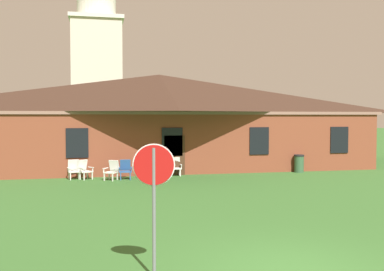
{
  "coord_description": "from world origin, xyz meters",
  "views": [
    {
      "loc": [
        -3.74,
        -7.97,
        3.07
      ],
      "look_at": [
        -0.17,
        8.87,
        2.34
      ],
      "focal_mm": 40.97,
      "sensor_mm": 36.0,
      "label": 1
    }
  ],
  "objects_px": {
    "lawn_chair_near_door": "(84,169)",
    "lawn_chair_middle": "(125,169)",
    "trash_bin": "(299,163)",
    "lawn_chair_under_eave": "(175,166)",
    "lawn_chair_far_side": "(163,166)",
    "lawn_chair_right_end": "(146,168)",
    "lawn_chair_left_end": "(112,170)",
    "lawn_chair_by_porch": "(74,169)",
    "stop_sign": "(154,183)"
  },
  "relations": [
    {
      "from": "lawn_chair_near_door",
      "to": "lawn_chair_middle",
      "type": "relative_size",
      "value": 1.0
    },
    {
      "from": "trash_bin",
      "to": "lawn_chair_middle",
      "type": "bearing_deg",
      "value": -176.0
    },
    {
      "from": "lawn_chair_under_eave",
      "to": "trash_bin",
      "type": "bearing_deg",
      "value": -0.86
    },
    {
      "from": "lawn_chair_near_door",
      "to": "lawn_chair_far_side",
      "type": "height_order",
      "value": "same"
    },
    {
      "from": "lawn_chair_right_end",
      "to": "trash_bin",
      "type": "distance_m",
      "value": 8.56
    },
    {
      "from": "lawn_chair_left_end",
      "to": "lawn_chair_under_eave",
      "type": "relative_size",
      "value": 1.0
    },
    {
      "from": "lawn_chair_by_porch",
      "to": "lawn_chair_near_door",
      "type": "xyz_separation_m",
      "value": [
        0.5,
        -0.15,
        0.0
      ]
    },
    {
      "from": "lawn_chair_far_side",
      "to": "lawn_chair_under_eave",
      "type": "xyz_separation_m",
      "value": [
        0.67,
        0.01,
        0.0
      ]
    },
    {
      "from": "lawn_chair_near_door",
      "to": "lawn_chair_left_end",
      "type": "relative_size",
      "value": 1.0
    },
    {
      "from": "lawn_chair_left_end",
      "to": "lawn_chair_under_eave",
      "type": "bearing_deg",
      "value": 16.18
    },
    {
      "from": "lawn_chair_middle",
      "to": "trash_bin",
      "type": "distance_m",
      "value": 9.59
    },
    {
      "from": "lawn_chair_right_end",
      "to": "trash_bin",
      "type": "relative_size",
      "value": 0.98
    },
    {
      "from": "lawn_chair_near_door",
      "to": "lawn_chair_middle",
      "type": "distance_m",
      "value": 2.02
    },
    {
      "from": "lawn_chair_middle",
      "to": "lawn_chair_by_porch",
      "type": "bearing_deg",
      "value": 168.12
    },
    {
      "from": "lawn_chair_near_door",
      "to": "trash_bin",
      "type": "distance_m",
      "value": 11.55
    },
    {
      "from": "stop_sign",
      "to": "lawn_chair_middle",
      "type": "relative_size",
      "value": 2.68
    },
    {
      "from": "stop_sign",
      "to": "lawn_chair_by_porch",
      "type": "relative_size",
      "value": 2.68
    },
    {
      "from": "lawn_chair_by_porch",
      "to": "lawn_chair_left_end",
      "type": "height_order",
      "value": "same"
    },
    {
      "from": "lawn_chair_near_door",
      "to": "lawn_chair_under_eave",
      "type": "bearing_deg",
      "value": 4.99
    },
    {
      "from": "lawn_chair_left_end",
      "to": "lawn_chair_middle",
      "type": "bearing_deg",
      "value": 15.45
    },
    {
      "from": "lawn_chair_near_door",
      "to": "lawn_chair_far_side",
      "type": "bearing_deg",
      "value": 5.64
    },
    {
      "from": "lawn_chair_middle",
      "to": "lawn_chair_under_eave",
      "type": "height_order",
      "value": "same"
    },
    {
      "from": "lawn_chair_left_end",
      "to": "trash_bin",
      "type": "xyz_separation_m",
      "value": [
        10.21,
        0.85,
        -0.0
      ]
    },
    {
      "from": "lawn_chair_by_porch",
      "to": "lawn_chair_far_side",
      "type": "xyz_separation_m",
      "value": [
        4.45,
        0.24,
        0.0
      ]
    },
    {
      "from": "lawn_chair_near_door",
      "to": "lawn_chair_under_eave",
      "type": "xyz_separation_m",
      "value": [
        4.62,
        0.4,
        0.0
      ]
    },
    {
      "from": "lawn_chair_near_door",
      "to": "lawn_chair_right_end",
      "type": "xyz_separation_m",
      "value": [
        3.0,
        -0.2,
        0.0
      ]
    },
    {
      "from": "lawn_chair_right_end",
      "to": "lawn_chair_far_side",
      "type": "bearing_deg",
      "value": 31.86
    },
    {
      "from": "lawn_chair_left_end",
      "to": "lawn_chair_under_eave",
      "type": "height_order",
      "value": "same"
    },
    {
      "from": "lawn_chair_by_porch",
      "to": "lawn_chair_under_eave",
      "type": "xyz_separation_m",
      "value": [
        5.12,
        0.25,
        0.0
      ]
    },
    {
      "from": "lawn_chair_right_end",
      "to": "lawn_chair_under_eave",
      "type": "distance_m",
      "value": 1.72
    },
    {
      "from": "stop_sign",
      "to": "lawn_chair_right_end",
      "type": "bearing_deg",
      "value": 84.75
    },
    {
      "from": "stop_sign",
      "to": "lawn_chair_left_end",
      "type": "relative_size",
      "value": 2.68
    },
    {
      "from": "stop_sign",
      "to": "lawn_chair_under_eave",
      "type": "height_order",
      "value": "stop_sign"
    },
    {
      "from": "lawn_chair_under_eave",
      "to": "lawn_chair_near_door",
      "type": "bearing_deg",
      "value": -175.01
    },
    {
      "from": "lawn_chair_left_end",
      "to": "lawn_chair_right_end",
      "type": "height_order",
      "value": "same"
    },
    {
      "from": "stop_sign",
      "to": "lawn_chair_far_side",
      "type": "bearing_deg",
      "value": 81.23
    },
    {
      "from": "lawn_chair_right_end",
      "to": "lawn_chair_under_eave",
      "type": "relative_size",
      "value": 1.0
    },
    {
      "from": "lawn_chair_left_end",
      "to": "lawn_chair_near_door",
      "type": "bearing_deg",
      "value": 157.69
    },
    {
      "from": "lawn_chair_under_eave",
      "to": "trash_bin",
      "type": "xyz_separation_m",
      "value": [
        6.93,
        -0.1,
        -0.0
      ]
    },
    {
      "from": "lawn_chair_by_porch",
      "to": "lawn_chair_right_end",
      "type": "relative_size",
      "value": 1.0
    },
    {
      "from": "stop_sign",
      "to": "trash_bin",
      "type": "bearing_deg",
      "value": 55.34
    },
    {
      "from": "stop_sign",
      "to": "lawn_chair_far_side",
      "type": "distance_m",
      "value": 14.5
    },
    {
      "from": "lawn_chair_by_porch",
      "to": "lawn_chair_under_eave",
      "type": "bearing_deg",
      "value": 2.8
    },
    {
      "from": "stop_sign",
      "to": "lawn_chair_right_end",
      "type": "height_order",
      "value": "stop_sign"
    },
    {
      "from": "lawn_chair_left_end",
      "to": "trash_bin",
      "type": "distance_m",
      "value": 10.25
    },
    {
      "from": "lawn_chair_near_door",
      "to": "trash_bin",
      "type": "xyz_separation_m",
      "value": [
        11.55,
        0.3,
        -0.0
      ]
    },
    {
      "from": "stop_sign",
      "to": "lawn_chair_middle",
      "type": "distance_m",
      "value": 13.58
    },
    {
      "from": "lawn_chair_right_end",
      "to": "lawn_chair_under_eave",
      "type": "xyz_separation_m",
      "value": [
        1.62,
        0.6,
        0.0
      ]
    },
    {
      "from": "lawn_chair_left_end",
      "to": "lawn_chair_far_side",
      "type": "xyz_separation_m",
      "value": [
        2.61,
        0.94,
        0.0
      ]
    },
    {
      "from": "lawn_chair_left_end",
      "to": "trash_bin",
      "type": "bearing_deg",
      "value": 4.74
    }
  ]
}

